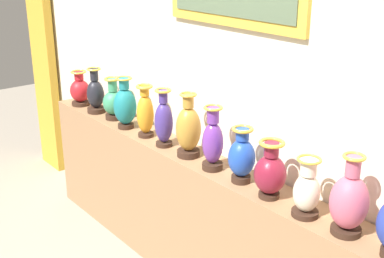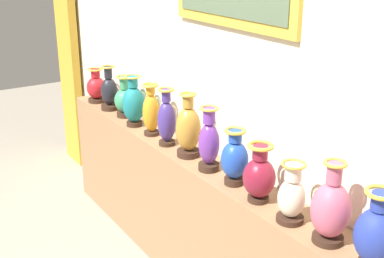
{
  "view_description": "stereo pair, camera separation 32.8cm",
  "coord_description": "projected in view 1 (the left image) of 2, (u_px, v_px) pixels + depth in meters",
  "views": [
    {
      "loc": [
        2.39,
        -1.95,
        2.26
      ],
      "look_at": [
        0.0,
        0.0,
        1.13
      ],
      "focal_mm": 47.71,
      "sensor_mm": 36.0,
      "label": 1
    },
    {
      "loc": [
        2.58,
        -1.68,
        2.26
      ],
      "look_at": [
        0.0,
        0.0,
        1.13
      ],
      "focal_mm": 47.71,
      "sensor_mm": 36.0,
      "label": 2
    }
  ],
  "objects": [
    {
      "name": "back_wall",
      "position": [
        217.0,
        70.0,
        3.28
      ],
      "size": [
        5.64,
        0.14,
        2.96
      ],
      "color": "beige",
      "rests_on": "ground_plane"
    },
    {
      "name": "vase_rose",
      "position": [
        349.0,
        202.0,
        2.39
      ],
      "size": [
        0.18,
        0.18,
        0.41
      ],
      "color": "#382319",
      "rests_on": "display_shelf"
    },
    {
      "name": "vase_sapphire",
      "position": [
        242.0,
        157.0,
        2.93
      ],
      "size": [
        0.16,
        0.16,
        0.34
      ],
      "color": "#382319",
      "rests_on": "display_shelf"
    },
    {
      "name": "vase_burgundy",
      "position": [
        270.0,
        172.0,
        2.75
      ],
      "size": [
        0.18,
        0.18,
        0.33
      ],
      "color": "#382319",
      "rests_on": "display_shelf"
    },
    {
      "name": "display_shelf",
      "position": [
        192.0,
        218.0,
        3.51
      ],
      "size": [
        3.37,
        0.29,
        0.95
      ],
      "primitive_type": "cube",
      "color": "#99704C",
      "rests_on": "ground_plane"
    },
    {
      "name": "vase_teal",
      "position": [
        125.0,
        106.0,
        3.78
      ],
      "size": [
        0.17,
        0.17,
        0.39
      ],
      "color": "#382319",
      "rests_on": "display_shelf"
    },
    {
      "name": "vase_crimson",
      "position": [
        80.0,
        90.0,
        4.34
      ],
      "size": [
        0.17,
        0.17,
        0.3
      ],
      "color": "#382319",
      "rests_on": "display_shelf"
    },
    {
      "name": "vase_ivory",
      "position": [
        307.0,
        191.0,
        2.56
      ],
      "size": [
        0.14,
        0.14,
        0.32
      ],
      "color": "#382319",
      "rests_on": "display_shelf"
    },
    {
      "name": "vase_ochre",
      "position": [
        188.0,
        129.0,
        3.28
      ],
      "size": [
        0.16,
        0.16,
        0.43
      ],
      "color": "#382319",
      "rests_on": "display_shelf"
    },
    {
      "name": "vase_indigo",
      "position": [
        164.0,
        121.0,
        3.44
      ],
      "size": [
        0.13,
        0.13,
        0.4
      ],
      "color": "#382319",
      "rests_on": "display_shelf"
    },
    {
      "name": "vase_violet",
      "position": [
        213.0,
        142.0,
        3.09
      ],
      "size": [
        0.13,
        0.13,
        0.4
      ],
      "color": "#382319",
      "rests_on": "display_shelf"
    },
    {
      "name": "vase_onyx",
      "position": [
        95.0,
        94.0,
        4.15
      ],
      "size": [
        0.15,
        0.15,
        0.37
      ],
      "color": "#382319",
      "rests_on": "display_shelf"
    },
    {
      "name": "curtain_gold",
      "position": [
        44.0,
        65.0,
        5.15
      ],
      "size": [
        0.4,
        0.08,
        2.19
      ],
      "primitive_type": "cube",
      "color": "gold",
      "rests_on": "ground_plane"
    },
    {
      "name": "vase_jade",
      "position": [
        113.0,
        102.0,
        3.99
      ],
      "size": [
        0.17,
        0.17,
        0.33
      ],
      "color": "#382319",
      "rests_on": "display_shelf"
    },
    {
      "name": "vase_amber",
      "position": [
        145.0,
        113.0,
        3.62
      ],
      "size": [
        0.12,
        0.12,
        0.38
      ],
      "color": "#382319",
      "rests_on": "display_shelf"
    }
  ]
}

